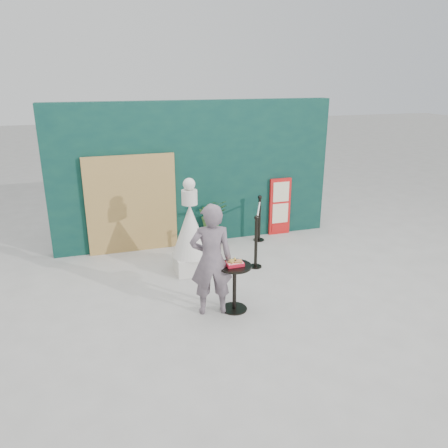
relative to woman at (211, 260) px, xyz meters
The scene contains 10 objects.
ground 1.04m from the woman, ahead, with size 60.00×60.00×0.00m, color #ADAAA5.
back_wall 3.22m from the woman, 79.57° to the left, with size 6.00×0.30×3.00m, color #0A2D2B.
bamboo_fence 3.02m from the woman, 105.95° to the left, with size 1.80×0.08×2.00m, color tan.
woman is the anchor object (origin of this frame).
menu_board 3.83m from the woman, 49.66° to the left, with size 0.50×0.07×1.30m.
statue 1.55m from the woman, 88.03° to the left, with size 0.69×0.69×1.78m.
cafe_table 0.52m from the woman, ahead, with size 0.52×0.52×0.75m.
food_basket 0.37m from the woman, ahead, with size 0.26×0.19×0.11m.
planter 2.78m from the woman, 73.38° to the left, with size 0.61×0.53×1.04m.
stanchion_barrier 2.56m from the woman, 51.91° to the left, with size 0.84×1.54×1.03m.
Camera 1 is at (-2.22, -5.69, 3.47)m, focal length 35.00 mm.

